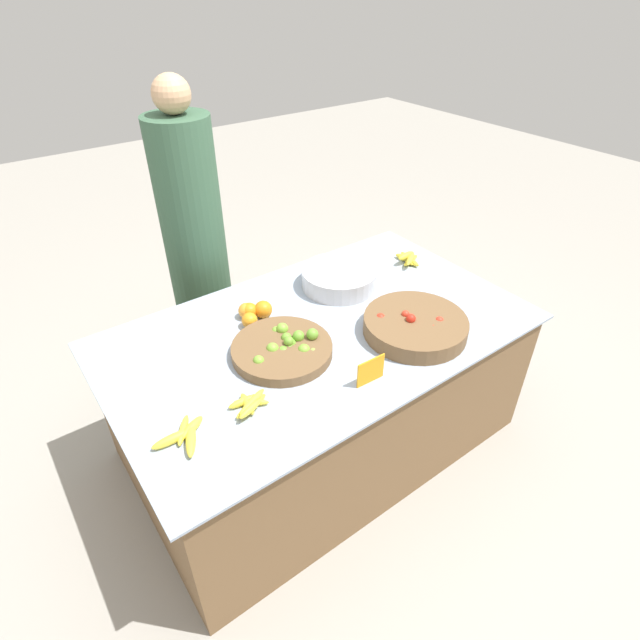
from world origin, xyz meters
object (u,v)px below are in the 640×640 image
lime_bowl (283,349)px  vendor_person (197,253)px  metal_bowl (339,278)px  tomato_basket (415,326)px  price_sign (371,371)px

lime_bowl → vendor_person: bearing=86.8°
vendor_person → metal_bowl: bearing=-54.6°
lime_bowl → vendor_person: vendor_person is taller
tomato_basket → price_sign: size_ratio=3.57×
tomato_basket → price_sign: 0.39m
lime_bowl → price_sign: size_ratio=3.31×
lime_bowl → tomato_basket: (0.55, -0.22, 0.01)m
price_sign → vendor_person: vendor_person is taller
metal_bowl → lime_bowl: bearing=-151.1°
price_sign → metal_bowl: bearing=64.0°
lime_bowl → tomato_basket: tomato_basket is taller
lime_bowl → price_sign: 0.39m
tomato_basket → price_sign: (-0.37, -0.13, 0.02)m
metal_bowl → price_sign: size_ratio=2.94×
lime_bowl → tomato_basket: bearing=-22.0°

